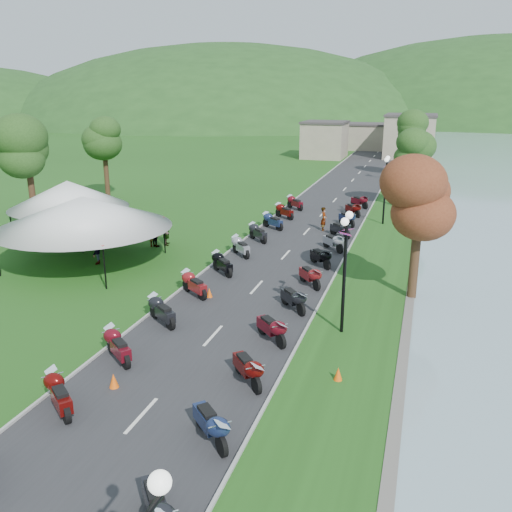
% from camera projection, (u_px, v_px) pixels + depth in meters
% --- Properties ---
extents(road, '(7.00, 120.00, 0.02)m').
position_uv_depth(road, '(322.00, 214.00, 44.24)').
color(road, '#2D2D2F').
rests_on(road, ground).
extents(hills_backdrop, '(360.00, 120.00, 76.00)m').
position_uv_depth(hills_backdrop, '(408.00, 118.00, 190.07)').
color(hills_backdrop, '#285621').
rests_on(hills_backdrop, ground).
extents(far_building, '(18.00, 16.00, 5.00)m').
position_uv_depth(far_building, '(364.00, 138.00, 85.09)').
color(far_building, gray).
rests_on(far_building, ground).
extents(moto_row_left, '(2.60, 44.48, 1.10)m').
position_uv_depth(moto_row_left, '(195.00, 285.00, 26.57)').
color(moto_row_left, '#331411').
rests_on(moto_row_left, ground).
extents(moto_row_right, '(2.60, 43.15, 1.10)m').
position_uv_depth(moto_row_right, '(309.00, 276.00, 27.95)').
color(moto_row_right, '#331411').
rests_on(moto_row_right, ground).
extents(vendor_tent_main, '(6.63, 6.63, 4.00)m').
position_uv_depth(vendor_tent_main, '(85.00, 231.00, 31.04)').
color(vendor_tent_main, white).
rests_on(vendor_tent_main, ground).
extents(vendor_tent_side, '(5.21, 5.21, 4.00)m').
position_uv_depth(vendor_tent_side, '(70.00, 210.00, 36.24)').
color(vendor_tent_side, white).
rests_on(vendor_tent_side, ground).
extents(tree_park_left, '(3.61, 3.61, 10.01)m').
position_uv_depth(tree_park_left, '(28.00, 162.00, 36.80)').
color(tree_park_left, '#2C551D').
rests_on(tree_park_left, ground).
extents(tree_lakeside, '(2.78, 2.78, 7.73)m').
position_uv_depth(tree_lakeside, '(418.00, 220.00, 25.42)').
color(tree_lakeside, '#2C551D').
rests_on(tree_lakeside, ground).
extents(pedestrian_a, '(0.84, 0.86, 1.91)m').
position_uv_depth(pedestrian_a, '(154.00, 246.00, 35.20)').
color(pedestrian_a, slate).
rests_on(pedestrian_a, ground).
extents(pedestrian_b, '(0.92, 0.71, 1.67)m').
position_uv_depth(pedestrian_b, '(135.00, 236.00, 37.62)').
color(pedestrian_b, slate).
rests_on(pedestrian_b, ground).
extents(pedestrian_c, '(0.92, 1.28, 1.84)m').
position_uv_depth(pedestrian_c, '(97.00, 264.00, 31.62)').
color(pedestrian_c, slate).
rests_on(pedestrian_c, ground).
extents(traffic_cone_near, '(0.34, 0.34, 0.53)m').
position_uv_depth(traffic_cone_near, '(114.00, 381.00, 18.42)').
color(traffic_cone_near, '#F2590C').
rests_on(traffic_cone_near, ground).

